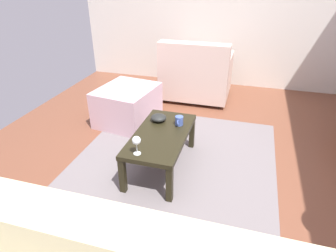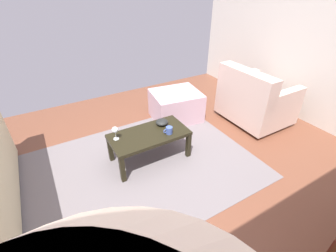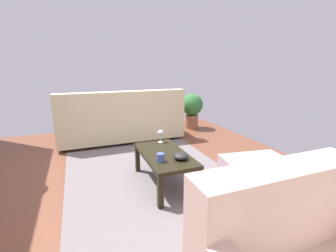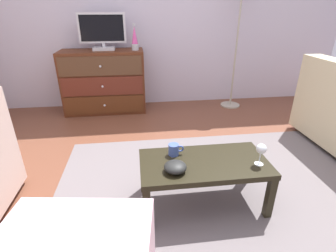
% 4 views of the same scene
% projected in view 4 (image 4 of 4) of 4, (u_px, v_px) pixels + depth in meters
% --- Properties ---
extents(ground_plane, '(5.42, 4.63, 0.05)m').
position_uv_depth(ground_plane, '(189.00, 181.00, 2.21)').
color(ground_plane, brown).
extents(wall_accent_rear, '(5.42, 0.12, 2.78)m').
position_uv_depth(wall_accent_rear, '(162.00, 4.00, 3.48)').
color(wall_accent_rear, '#BBB3C5').
rests_on(wall_accent_rear, ground_plane).
extents(area_rug, '(2.60, 1.90, 0.01)m').
position_uv_depth(area_rug, '(218.00, 191.00, 2.04)').
color(area_rug, slate).
rests_on(area_rug, ground_plane).
extents(dresser, '(1.10, 0.49, 0.84)m').
position_uv_depth(dresser, '(104.00, 82.00, 3.51)').
color(dresser, '#532715').
rests_on(dresser, ground_plane).
extents(tv, '(0.59, 0.18, 0.46)m').
position_uv_depth(tv, '(102.00, 31.00, 3.26)').
color(tv, silver).
rests_on(tv, dresser).
extents(lava_lamp, '(0.09, 0.09, 0.33)m').
position_uv_depth(lava_lamp, '(135.00, 39.00, 3.28)').
color(lava_lamp, '#B7B7BC').
rests_on(lava_lamp, dresser).
extents(coffee_table, '(0.90, 0.46, 0.36)m').
position_uv_depth(coffee_table, '(204.00, 167.00, 1.80)').
color(coffee_table, black).
rests_on(coffee_table, ground_plane).
extents(wine_glass, '(0.07, 0.07, 0.16)m').
position_uv_depth(wine_glass, '(261.00, 149.00, 1.70)').
color(wine_glass, silver).
rests_on(wine_glass, coffee_table).
extents(mug, '(0.11, 0.08, 0.08)m').
position_uv_depth(mug, '(174.00, 150.00, 1.85)').
color(mug, '#3F569E').
rests_on(mug, coffee_table).
extents(bowl_decorative, '(0.15, 0.15, 0.07)m').
position_uv_depth(bowl_decorative, '(175.00, 167.00, 1.66)').
color(bowl_decorative, black).
rests_on(bowl_decorative, coffee_table).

